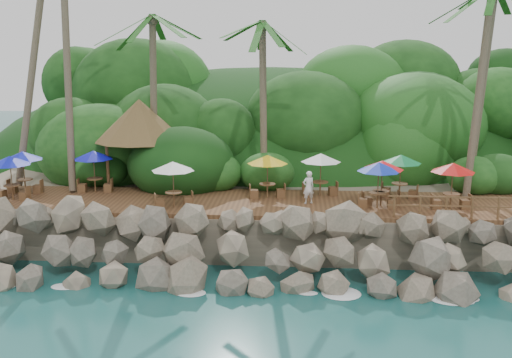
{
  "coord_description": "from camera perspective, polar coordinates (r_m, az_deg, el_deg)",
  "views": [
    {
      "loc": [
        1.87,
        -21.1,
        9.34
      ],
      "look_at": [
        0.0,
        6.0,
        3.4
      ],
      "focal_mm": 41.03,
      "sensor_mm": 36.0,
      "label": 1
    }
  ],
  "objects": [
    {
      "name": "land_base",
      "position": [
        38.06,
        1.04,
        -0.25
      ],
      "size": [
        32.0,
        25.2,
        2.1
      ],
      "primitive_type": "cube",
      "color": "gray",
      "rests_on": "ground"
    },
    {
      "name": "dining_clusters",
      "position": [
        27.87,
        -0.92,
        1.46
      ],
      "size": [
        22.73,
        4.64,
        2.15
      ],
      "color": "brown",
      "rests_on": "terrace"
    },
    {
      "name": "palapa",
      "position": [
        31.59,
        -11.26,
        5.64
      ],
      "size": [
        4.8,
        4.8,
        4.6
      ],
      "color": "brown",
      "rests_on": "ground"
    },
    {
      "name": "waiter",
      "position": [
        27.58,
        5.13,
        -0.82
      ],
      "size": [
        0.68,
        0.57,
        1.57
      ],
      "primitive_type": "imported",
      "rotation": [
        0.0,
        0.0,
        3.55
      ],
      "color": "white",
      "rests_on": "terrace"
    },
    {
      "name": "terrace",
      "position": [
        28.08,
        -0.0,
        -2.39
      ],
      "size": [
        26.0,
        5.0,
        0.2
      ],
      "primitive_type": "cube",
      "color": "brown",
      "rests_on": "land_base"
    },
    {
      "name": "jungle_foliage",
      "position": [
        37.33,
        0.95,
        -2.16
      ],
      "size": [
        44.0,
        16.0,
        12.0
      ],
      "primitive_type": null,
      "color": "#143811",
      "rests_on": "ground"
    },
    {
      "name": "railing",
      "position": [
        26.52,
        19.21,
        -2.41
      ],
      "size": [
        6.1,
        0.1,
        1.0
      ],
      "color": "brown",
      "rests_on": "terrace"
    },
    {
      "name": "jungle_hill",
      "position": [
        45.6,
        1.52,
        0.51
      ],
      "size": [
        44.8,
        28.0,
        15.4
      ],
      "primitive_type": "ellipsoid",
      "color": "#143811",
      "rests_on": "ground"
    },
    {
      "name": "seawall",
      "position": [
        24.58,
        -0.65,
        -7.13
      ],
      "size": [
        29.0,
        4.0,
        2.3
      ],
      "primitive_type": null,
      "color": "gray",
      "rests_on": "ground"
    },
    {
      "name": "ground",
      "position": [
        23.15,
        -1.05,
        -11.46
      ],
      "size": [
        140.0,
        140.0,
        0.0
      ],
      "primitive_type": "plane",
      "color": "#19514F",
      "rests_on": "ground"
    },
    {
      "name": "foam_line",
      "position": [
        23.41,
        -0.98,
        -11.1
      ],
      "size": [
        25.2,
        0.8,
        0.06
      ],
      "color": "white",
      "rests_on": "ground"
    }
  ]
}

